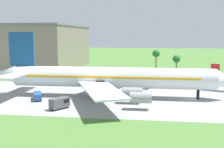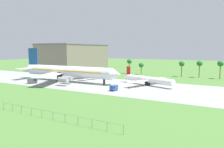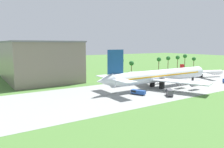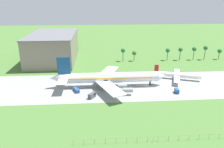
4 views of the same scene
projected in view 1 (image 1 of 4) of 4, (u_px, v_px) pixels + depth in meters
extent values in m
plane|color=#477233|center=(191.00, 99.00, 79.58)|extent=(600.00, 600.00, 0.00)
cube|color=gray|center=(191.00, 99.00, 79.58)|extent=(320.00, 44.00, 0.02)
cylinder|color=silver|center=(112.00, 77.00, 81.43)|extent=(58.15, 5.95, 5.95)
cone|color=silver|center=(6.00, 74.00, 85.61)|extent=(7.44, 5.65, 5.65)
cube|color=#EFA314|center=(112.00, 76.00, 81.37)|extent=(49.43, 6.07, 0.60)
cube|color=navy|center=(22.00, 49.00, 83.83)|extent=(7.74, 0.50, 10.12)
cube|color=silver|center=(22.00, 73.00, 84.87)|extent=(5.36, 23.80, 0.30)
cube|color=silver|center=(101.00, 89.00, 69.43)|extent=(16.57, 26.15, 0.44)
cube|color=silver|center=(113.00, 75.00, 94.04)|extent=(16.57, 26.15, 0.44)
cylinder|color=gray|center=(132.00, 92.00, 73.99)|extent=(5.36, 2.68, 2.68)
cylinder|color=gray|center=(141.00, 98.00, 67.84)|extent=(5.36, 2.68, 2.68)
cylinder|color=gray|center=(135.00, 83.00, 88.01)|extent=(5.36, 2.68, 2.68)
cylinder|color=gray|center=(143.00, 80.00, 93.54)|extent=(5.36, 2.68, 2.68)
cube|color=black|center=(198.00, 90.00, 78.72)|extent=(0.70, 0.90, 5.14)
cube|color=black|center=(100.00, 90.00, 79.04)|extent=(2.40, 1.20, 5.14)
cube|color=black|center=(104.00, 86.00, 85.47)|extent=(2.40, 1.20, 5.14)
cube|color=red|center=(215.00, 70.00, 90.53)|extent=(2.68, 1.16, 4.29)
cube|color=black|center=(38.00, 99.00, 78.47)|extent=(3.77, 5.53, 0.40)
cube|color=#234C99|center=(38.00, 96.00, 78.34)|extent=(4.33, 6.46, 1.56)
cube|color=black|center=(37.00, 94.00, 79.92)|extent=(2.74, 2.80, 0.90)
cube|color=black|center=(60.00, 108.00, 68.63)|extent=(3.88, 4.48, 0.40)
cube|color=#4C4C51|center=(59.00, 103.00, 68.44)|extent=(4.47, 5.20, 2.37)
cube|color=black|center=(64.00, 100.00, 69.38)|extent=(2.66, 2.59, 0.90)
cube|color=slate|center=(43.00, 48.00, 145.36)|extent=(36.00, 60.00, 21.99)
cube|color=slate|center=(42.00, 26.00, 143.76)|extent=(36.72, 61.20, 0.80)
cylinder|color=brown|center=(176.00, 67.00, 131.19)|extent=(0.56, 0.56, 6.23)
sphere|color=#28662D|center=(177.00, 59.00, 130.67)|extent=(3.60, 3.60, 3.60)
cylinder|color=brown|center=(156.00, 64.00, 132.24)|extent=(0.56, 0.56, 8.67)
sphere|color=#28662D|center=(156.00, 53.00, 131.54)|extent=(3.60, 3.60, 3.60)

